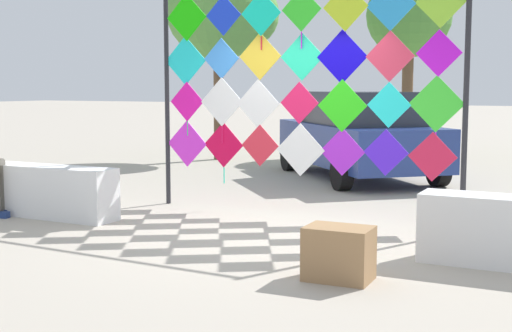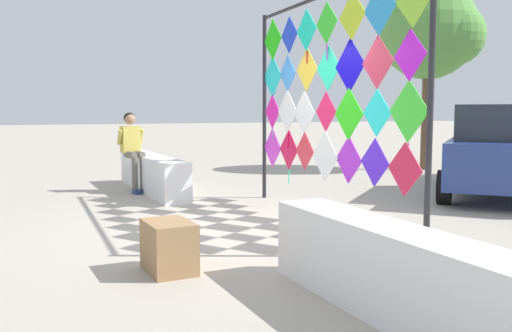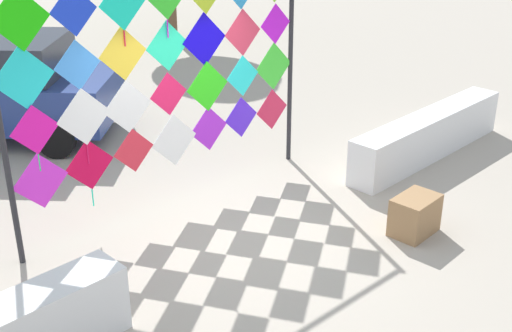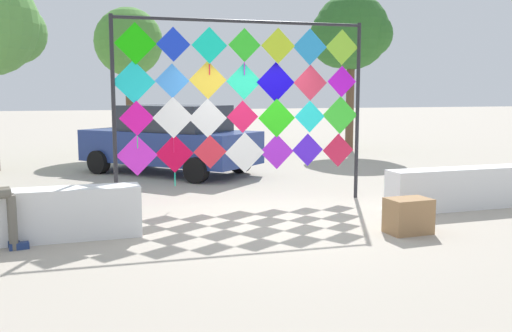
{
  "view_description": "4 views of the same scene",
  "coord_description": "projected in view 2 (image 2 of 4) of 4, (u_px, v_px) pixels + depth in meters",
  "views": [
    {
      "loc": [
        3.78,
        -7.53,
        1.81
      ],
      "look_at": [
        -0.34,
        0.68,
        0.76
      ],
      "focal_mm": 49.28,
      "sensor_mm": 36.0,
      "label": 1
    },
    {
      "loc": [
        6.82,
        -2.9,
        1.6
      ],
      "look_at": [
        0.1,
        0.21,
        0.85
      ],
      "focal_mm": 38.78,
      "sensor_mm": 36.0,
      "label": 2
    },
    {
      "loc": [
        -5.11,
        -5.24,
        4.29
      ],
      "look_at": [
        0.32,
        0.14,
        0.84
      ],
      "focal_mm": 46.92,
      "sensor_mm": 36.0,
      "label": 3
    },
    {
      "loc": [
        -2.99,
        -8.24,
        2.0
      ],
      "look_at": [
        -0.13,
        0.33,
        0.83
      ],
      "focal_mm": 39.46,
      "sensor_mm": 36.0,
      "label": 4
    }
  ],
  "objects": [
    {
      "name": "plaza_ledge_left",
      "position": [
        152.0,
        174.0,
        10.91
      ],
      "size": [
        3.61,
        0.49,
        0.71
      ],
      "primitive_type": "cube",
      "color": "white",
      "rests_on": "ground"
    },
    {
      "name": "tree_palm_like",
      "position": [
        433.0,
        32.0,
        14.61
      ],
      "size": [
        2.72,
        2.58,
        5.0
      ],
      "color": "brown",
      "rests_on": "ground"
    },
    {
      "name": "cardboard_box_large",
      "position": [
        169.0,
        247.0,
        5.48
      ],
      "size": [
        0.63,
        0.44,
        0.51
      ],
      "primitive_type": "cube",
      "rotation": [
        0.0,
        0.0,
        0.03
      ],
      "color": "#9E754C",
      "rests_on": "ground"
    },
    {
      "name": "ground",
      "position": [
        239.0,
        228.0,
        7.54
      ],
      "size": [
        120.0,
        120.0,
        0.0
      ],
      "primitive_type": "plane",
      "color": "#ADA393"
    },
    {
      "name": "kite_display_rack",
      "position": [
        326.0,
        84.0,
        7.95
      ],
      "size": [
        4.55,
        0.25,
        3.29
      ],
      "color": "#232328",
      "rests_on": "ground"
    },
    {
      "name": "parked_car",
      "position": [
        505.0,
        150.0,
        10.35
      ],
      "size": [
        4.33,
        4.52,
        1.7
      ],
      "color": "navy",
      "rests_on": "ground"
    },
    {
      "name": "plaza_ledge_right",
      "position": [
        425.0,
        287.0,
        3.91
      ],
      "size": [
        3.61,
        0.49,
        0.71
      ],
      "primitive_type": "cube",
      "color": "white",
      "rests_on": "ground"
    },
    {
      "name": "seated_vendor",
      "position": [
        133.0,
        145.0,
        10.83
      ],
      "size": [
        0.72,
        0.55,
        1.56
      ],
      "color": "#666056",
      "rests_on": "ground"
    }
  ]
}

